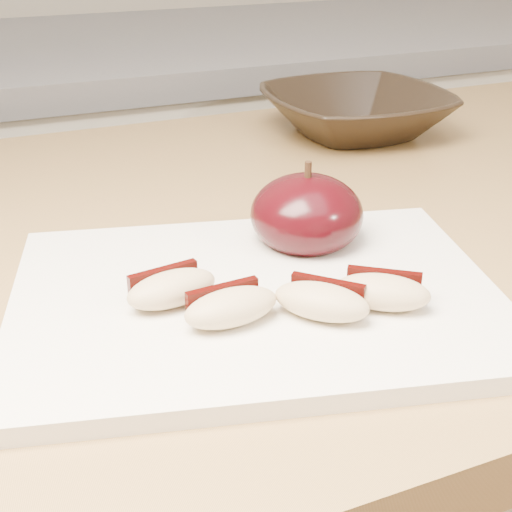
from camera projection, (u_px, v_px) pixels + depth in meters
name	position (u px, v px, depth m)	size (l,w,h in m)	color
back_cabinet	(41.00, 303.00, 1.33)	(2.40, 0.62, 0.94)	silver
cutting_board	(256.00, 298.00, 0.47)	(0.32, 0.23, 0.01)	white
apple_half	(307.00, 214.00, 0.53)	(0.11, 0.11, 0.07)	black
apple_wedge_a	(171.00, 288.00, 0.45)	(0.06, 0.04, 0.02)	tan
apple_wedge_b	(230.00, 306.00, 0.43)	(0.06, 0.03, 0.02)	tan
apple_wedge_c	(322.00, 301.00, 0.44)	(0.06, 0.06, 0.02)	tan
apple_wedge_d	(382.00, 291.00, 0.45)	(0.07, 0.06, 0.02)	tan
bowl	(355.00, 112.00, 0.82)	(0.21, 0.21, 0.05)	black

